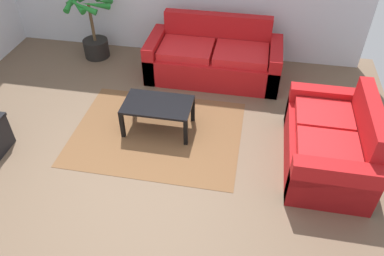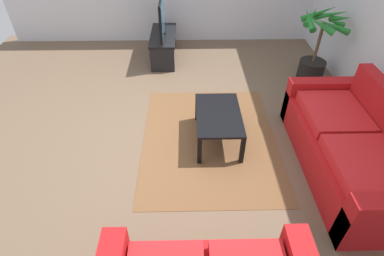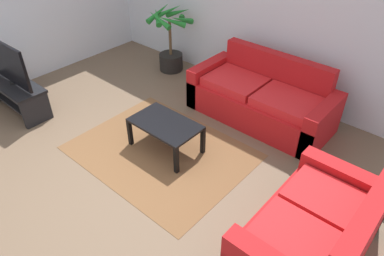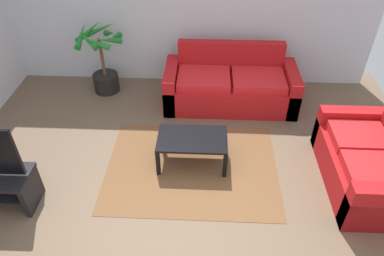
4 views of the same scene
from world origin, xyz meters
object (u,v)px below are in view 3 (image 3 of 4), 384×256
object	(u,v)px
couch_loveseat	(313,235)
coffee_table	(165,126)
tv_stand	(17,93)
potted_palm	(170,44)
tv	(7,62)
couch_main	(262,100)

from	to	relation	value
couch_loveseat	coffee_table	size ratio (longest dim) A/B	1.73
couch_loveseat	tv_stand	world-z (taller)	couch_loveseat
couch_loveseat	potted_palm	world-z (taller)	potted_palm
tv	tv_stand	bearing A→B (deg)	-89.34
couch_loveseat	tv	distance (m)	4.51
tv_stand	potted_palm	size ratio (longest dim) A/B	0.97
tv_stand	potted_palm	world-z (taller)	potted_palm
couch_main	tv	distance (m)	3.64
couch_main	tv_stand	xyz separation A→B (m)	(-2.85, -2.22, -0.00)
tv_stand	coffee_table	size ratio (longest dim) A/B	1.25
coffee_table	couch_main	bearing A→B (deg)	69.51
tv_stand	coffee_table	distance (m)	2.45
couch_main	couch_loveseat	world-z (taller)	same
couch_main	tv_stand	bearing A→B (deg)	-142.08
tv	coffee_table	xyz separation A→B (m)	(2.32, 0.79, -0.44)
couch_main	potted_palm	world-z (taller)	potted_palm
couch_main	coffee_table	world-z (taller)	couch_main
couch_main	tv	xyz separation A→B (m)	(-2.85, -2.22, 0.49)
couch_main	tv	bearing A→B (deg)	-142.12
coffee_table	tv	bearing A→B (deg)	-161.16
couch_main	couch_loveseat	xyz separation A→B (m)	(1.60, -1.68, -0.00)
tv_stand	couch_loveseat	bearing A→B (deg)	6.86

